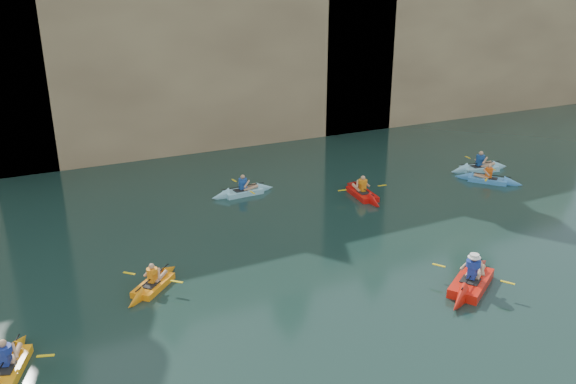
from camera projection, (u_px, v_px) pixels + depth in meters
name	position (u px, v px, depth m)	size (l,w,h in m)	color
ground	(455.00, 361.00, 14.12)	(160.00, 160.00, 0.00)	black
cliff	(145.00, 35.00, 37.18)	(70.00, 16.00, 12.00)	tan
cliff_slab_center	(212.00, 48.00, 31.96)	(24.00, 2.40, 11.40)	#9E8860
cliff_slab_east	(472.00, 47.00, 40.84)	(26.00, 2.40, 9.84)	#9E8860
sea_cave_center	(114.00, 132.00, 30.21)	(3.50, 1.00, 3.20)	black
sea_cave_east	(335.00, 99.00, 36.03)	(5.00, 1.00, 4.50)	black
main_kayaker	(471.00, 282.00, 17.59)	(3.69, 2.67, 1.41)	red
kayaker_orange	(153.00, 284.00, 17.56)	(2.44, 2.39, 1.05)	orange
kayaker_ltblue_near	(479.00, 168.00, 28.95)	(3.42, 2.55, 1.32)	#85C8E0
kayaker_red_far	(362.00, 193.00, 25.38)	(2.40, 3.40, 1.22)	red
kayaker_ltblue_mid	(243.00, 192.00, 25.61)	(3.14, 2.34, 1.18)	#85C9DF
kayaker_blue_east	(488.00, 179.00, 27.27)	(2.45, 2.95, 1.13)	#3C87CE
kayaker_extra_west	(7.00, 367.00, 13.66)	(2.17, 2.98, 1.15)	#FF9F10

